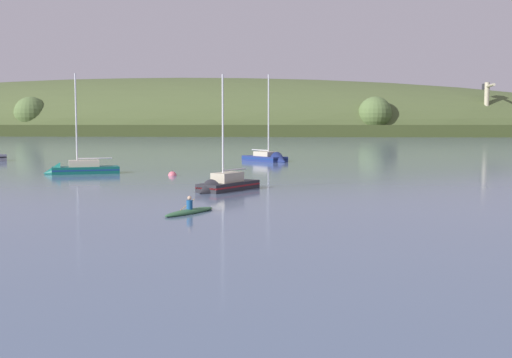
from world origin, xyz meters
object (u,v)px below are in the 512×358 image
at_px(dockside_crane, 487,110).
at_px(mooring_buoy_foreground, 172,176).
at_px(canoe_with_paddler, 190,211).
at_px(sailboat_outer_reach, 77,171).
at_px(sailboat_near_mooring, 269,160).
at_px(sailboat_midwater_white, 223,188).

bearing_deg(dockside_crane, mooring_buoy_foreground, -19.09).
xyz_separation_m(dockside_crane, canoe_with_paddler, (-88.74, -222.67, -10.28)).
bearing_deg(sailboat_outer_reach, sailboat_near_mooring, -150.80).
xyz_separation_m(sailboat_outer_reach, mooring_buoy_foreground, (9.28, -1.83, -0.25)).
bearing_deg(mooring_buoy_foreground, sailboat_near_mooring, 68.55).
relative_size(dockside_crane, canoe_with_paddler, 5.62).
xyz_separation_m(sailboat_near_mooring, sailboat_midwater_white, (-2.91, -34.88, -0.04)).
height_order(sailboat_midwater_white, mooring_buoy_foreground, sailboat_midwater_white).
distance_m(sailboat_near_mooring, sailboat_midwater_white, 35.01).
bearing_deg(canoe_with_paddler, mooring_buoy_foreground, 41.75).
height_order(sailboat_near_mooring, sailboat_outer_reach, sailboat_near_mooring).
distance_m(dockside_crane, sailboat_midwater_white, 229.22).
xyz_separation_m(sailboat_outer_reach, canoe_with_paddler, (14.07, -26.05, -0.15)).
distance_m(sailboat_midwater_white, canoe_with_paddler, 11.23).
height_order(dockside_crane, canoe_with_paddler, dockside_crane).
relative_size(dockside_crane, sailboat_midwater_white, 2.37).
bearing_deg(sailboat_near_mooring, dockside_crane, 114.36).
bearing_deg(dockside_crane, sailboat_midwater_white, -16.41).
xyz_separation_m(dockside_crane, sailboat_midwater_white, (-87.86, -211.48, -10.18)).
relative_size(sailboat_outer_reach, canoe_with_paddler, 2.73).
bearing_deg(sailboat_outer_reach, canoe_with_paddler, 99.32).
bearing_deg(sailboat_outer_reach, mooring_buoy_foreground, 149.78).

